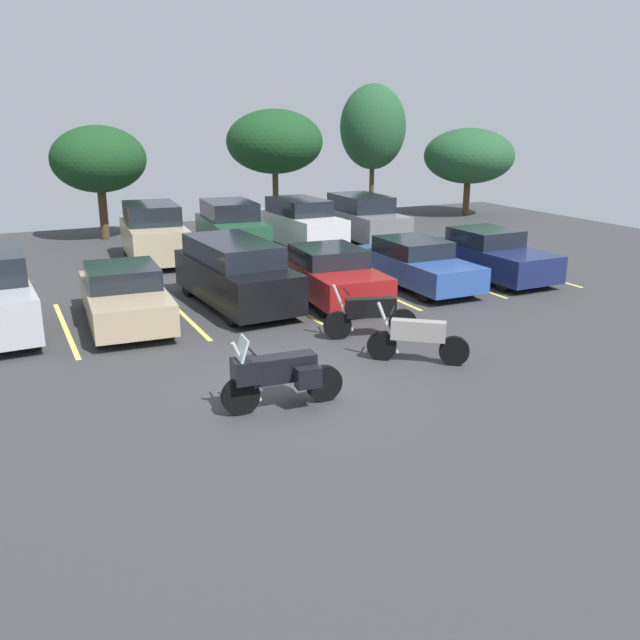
# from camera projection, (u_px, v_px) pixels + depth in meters

# --- Properties ---
(ground) EXTENTS (44.00, 44.00, 0.10)m
(ground) POSITION_uv_depth(u_px,v_px,m) (296.00, 396.00, 12.67)
(ground) COLOR #38383A
(motorcycle_touring) EXTENTS (2.23, 0.91, 1.39)m
(motorcycle_touring) POSITION_uv_depth(u_px,v_px,m) (279.00, 374.00, 11.83)
(motorcycle_touring) COLOR black
(motorcycle_touring) RESTS_ON ground
(motorcycle_second) EXTENTS (2.14, 0.86, 1.30)m
(motorcycle_second) POSITION_uv_depth(u_px,v_px,m) (370.00, 314.00, 15.68)
(motorcycle_second) COLOR black
(motorcycle_second) RESTS_ON ground
(motorcycle_third) EXTENTS (1.74, 1.41, 1.26)m
(motorcycle_third) POSITION_uv_depth(u_px,v_px,m) (417.00, 338.00, 14.09)
(motorcycle_third) COLOR black
(motorcycle_third) RESTS_ON ground
(parking_stripes) EXTENTS (23.25, 4.91, 0.01)m
(parking_stripes) POSITION_uv_depth(u_px,v_px,m) (183.00, 314.00, 17.70)
(parking_stripes) COLOR #EAE066
(parking_stripes) RESTS_ON ground
(car_tan) EXTENTS (2.10, 4.64, 1.43)m
(car_tan) POSITION_uv_depth(u_px,v_px,m) (124.00, 296.00, 16.77)
(car_tan) COLOR tan
(car_tan) RESTS_ON ground
(car_black) EXTENTS (2.08, 4.96, 1.78)m
(car_black) POSITION_uv_depth(u_px,v_px,m) (235.00, 273.00, 18.27)
(car_black) COLOR black
(car_black) RESTS_ON ground
(car_red) EXTENTS (2.20, 4.71, 1.47)m
(car_red) POSITION_uv_depth(u_px,v_px,m) (329.00, 274.00, 18.97)
(car_red) COLOR maroon
(car_red) RESTS_ON ground
(car_blue) EXTENTS (1.85, 4.66, 1.41)m
(car_blue) POSITION_uv_depth(u_px,v_px,m) (416.00, 264.00, 20.40)
(car_blue) COLOR #2D519E
(car_blue) RESTS_ON ground
(car_navy) EXTENTS (1.91, 4.41, 1.52)m
(car_navy) POSITION_uv_depth(u_px,v_px,m) (491.00, 256.00, 21.46)
(car_navy) COLOR navy
(car_navy) RESTS_ON ground
(car_far_champagne) EXTENTS (2.26, 4.73, 2.01)m
(car_far_champagne) POSITION_uv_depth(u_px,v_px,m) (153.00, 234.00, 23.91)
(car_far_champagne) COLOR #C1B289
(car_far_champagne) RESTS_ON ground
(car_far_green) EXTENTS (2.15, 4.43, 1.94)m
(car_far_green) POSITION_uv_depth(u_px,v_px,m) (231.00, 229.00, 25.17)
(car_far_green) COLOR #235638
(car_far_green) RESTS_ON ground
(car_far_white) EXTENTS (1.95, 4.62, 1.87)m
(car_far_white) POSITION_uv_depth(u_px,v_px,m) (301.00, 224.00, 26.49)
(car_far_white) COLOR white
(car_far_white) RESTS_ON ground
(car_far_grey) EXTENTS (2.11, 4.96, 1.85)m
(car_far_grey) POSITION_uv_depth(u_px,v_px,m) (362.00, 218.00, 27.91)
(car_far_grey) COLOR slate
(car_far_grey) RESTS_ON ground
(tree_far_left) EXTENTS (4.54, 4.54, 4.38)m
(tree_far_left) POSITION_uv_depth(u_px,v_px,m) (469.00, 156.00, 34.48)
(tree_far_left) COLOR #4C3823
(tree_far_left) RESTS_ON ground
(tree_left) EXTENTS (3.80, 3.80, 4.60)m
(tree_left) POSITION_uv_depth(u_px,v_px,m) (99.00, 159.00, 27.52)
(tree_left) COLOR #4C3823
(tree_left) RESTS_ON ground
(tree_far_right) EXTENTS (4.43, 4.43, 5.26)m
(tree_far_right) POSITION_uv_depth(u_px,v_px,m) (275.00, 142.00, 31.18)
(tree_far_right) COLOR #4C3823
(tree_far_right) RESTS_ON ground
(tree_center_left) EXTENTS (3.26, 3.26, 6.47)m
(tree_center_left) POSITION_uv_depth(u_px,v_px,m) (373.00, 127.00, 33.66)
(tree_center_left) COLOR #4C3823
(tree_center_left) RESTS_ON ground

